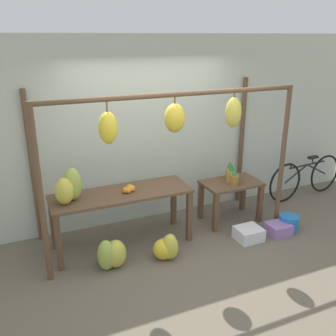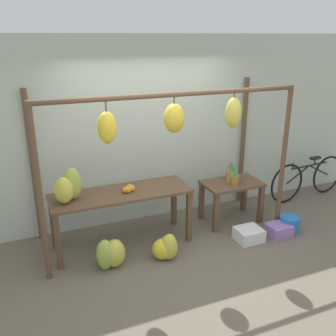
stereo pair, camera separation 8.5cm
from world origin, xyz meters
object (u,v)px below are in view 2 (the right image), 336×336
Objects in this scene: banana_pile_on_table at (68,188)px; orange_pile at (129,189)px; pineapple_cluster at (233,175)px; parked_bicycle at (308,178)px; blue_bucket at (289,224)px; fruit_crate_white at (249,234)px; banana_pile_ground_left at (111,254)px; fruit_crate_purple at (279,230)px; banana_pile_ground_right at (167,247)px.

banana_pile_on_table is 0.80m from orange_pile.
pineapple_cluster is 0.25× the size of parked_bicycle.
blue_bucket is 1.42m from parked_bicycle.
blue_bucket is (0.73, 0.01, 0.02)m from fruit_crate_white.
parked_bicycle is (4.19, 0.30, -0.60)m from banana_pile_on_table.
banana_pile_ground_left is 1.28× the size of fruit_crate_purple.
banana_pile_on_table is 1.48× the size of blue_bucket.
fruit_crate_white is 1.11× the size of fruit_crate_purple.
blue_bucket is at bearing -0.59° from banana_pile_ground_right.
fruit_crate_purple is (0.50, -0.04, -0.01)m from fruit_crate_white.
pineapple_cluster is 1.50× the size of blue_bucket.
banana_pile_ground_left is at bearing -50.96° from banana_pile_on_table.
fruit_crate_white reaches higher than fruit_crate_purple.
banana_pile_ground_left reaches higher than fruit_crate_purple.
banana_pile_on_table reaches higher than fruit_crate_purple.
pineapple_cluster is at bearing 14.69° from banana_pile_ground_left.
fruit_crate_white is at bearing -98.28° from pineapple_cluster.
banana_pile_ground_right is at bearing -155.50° from pineapple_cluster.
banana_pile_ground_right is at bearing 178.56° from fruit_crate_white.
fruit_crate_white is (1.58, -0.57, -0.74)m from orange_pile.
blue_bucket is at bearing -44.98° from pineapple_cluster.
fruit_crate_white is (2.37, -0.58, -0.88)m from banana_pile_on_table.
banana_pile_on_table is at bearing -175.84° from parked_bicycle.
blue_bucket is (0.63, -0.63, -0.65)m from pineapple_cluster.
orange_pile reaches higher than fruit_crate_white.
pineapple_cluster is 0.93m from fruit_crate_white.
pineapple_cluster is 1.79m from parked_bicycle.
pineapple_cluster is at bearing 120.52° from fruit_crate_purple.
pineapple_cluster is at bearing 24.50° from banana_pile_ground_right.
banana_pile_on_table is 0.99m from banana_pile_ground_left.
banana_pile_ground_right is 1.26m from fruit_crate_white.
pineapple_cluster is 2.22m from banana_pile_ground_left.
banana_pile_on_table is 1.48m from banana_pile_ground_right.
fruit_crate_white is at bearing -1.44° from banana_pile_ground_right.
blue_bucket is 0.89× the size of fruit_crate_purple.
blue_bucket is 0.24m from fruit_crate_purple.
blue_bucket is (3.10, -0.57, -0.86)m from banana_pile_on_table.
fruit_crate_white is at bearing -19.79° from orange_pile.
fruit_crate_white is 0.21× the size of parked_bicycle.
fruit_crate_purple is at bearing -145.05° from parked_bicycle.
orange_pile is 2.48m from blue_bucket.
fruit_crate_white is (1.98, -0.10, -0.10)m from banana_pile_ground_left.
orange_pile is 0.11× the size of parked_bicycle.
fruit_crate_white is at bearing -154.12° from parked_bicycle.
banana_pile_ground_left is (-0.40, -0.47, -0.63)m from orange_pile.
parked_bicycle is (3.08, 0.85, 0.21)m from banana_pile_ground_right.
fruit_crate_white is 0.50m from fruit_crate_purple.
banana_pile_ground_right is 1.27× the size of fruit_crate_purple.
banana_pile_ground_left is at bearing -165.31° from pineapple_cluster.
orange_pile is 0.44× the size of banana_pile_ground_right.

